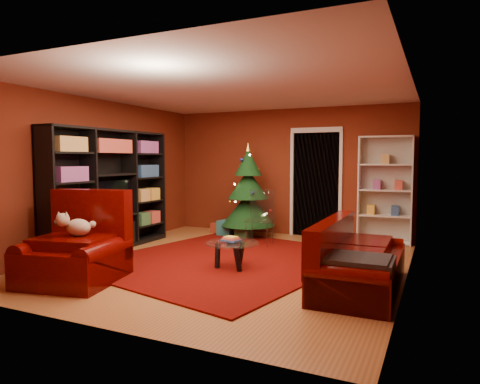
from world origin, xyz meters
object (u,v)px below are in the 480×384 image
at_px(sofa, 361,254).
at_px(coffee_table, 232,255).
at_px(media_unit, 110,190).
at_px(gift_box_red, 217,228).
at_px(gift_box_teal, 227,228).
at_px(acrylic_chair, 260,220).
at_px(rug, 226,260).
at_px(white_bookshelf, 385,190).
at_px(gift_box_green, 244,232).
at_px(armchair, 73,246).
at_px(christmas_tree, 248,191).
at_px(dog, 79,227).

xyz_separation_m(sofa, coffee_table, (-1.81, 0.16, -0.22)).
bearing_deg(media_unit, gift_box_red, 69.07).
relative_size(media_unit, gift_box_teal, 8.54).
bearing_deg(sofa, acrylic_chair, 47.59).
relative_size(rug, gift_box_red, 18.09).
bearing_deg(rug, white_bookshelf, 49.81).
height_order(media_unit, gift_box_green, media_unit).
xyz_separation_m(media_unit, armchair, (0.93, -1.72, -0.56)).
bearing_deg(christmas_tree, white_bookshelf, 9.89).
height_order(rug, gift_box_teal, gift_box_teal).
distance_m(armchair, dog, 0.24).
bearing_deg(sofa, rug, 73.57).
bearing_deg(media_unit, white_bookshelf, 31.60).
bearing_deg(gift_box_red, christmas_tree, -10.05).
relative_size(rug, gift_box_teal, 12.11).
height_order(gift_box_green, sofa, sofa).
bearing_deg(gift_box_green, christmas_tree, 90.15).
xyz_separation_m(media_unit, white_bookshelf, (4.22, 2.59, -0.04)).
xyz_separation_m(white_bookshelf, dog, (-3.25, -4.25, -0.29)).
relative_size(gift_box_red, armchair, 0.18).
distance_m(gift_box_teal, white_bookshelf, 3.16).
distance_m(christmas_tree, acrylic_chair, 1.01).
height_order(media_unit, coffee_table, media_unit).
distance_m(media_unit, christmas_tree, 2.71).
relative_size(christmas_tree, sofa, 0.97).
relative_size(gift_box_teal, acrylic_chair, 0.34).
xyz_separation_m(gift_box_red, acrylic_chair, (1.32, -0.85, 0.35)).
relative_size(gift_box_green, white_bookshelf, 0.13).
bearing_deg(armchair, gift_box_red, 78.89).
distance_m(rug, media_unit, 2.40).
distance_m(media_unit, armchair, 2.04).
xyz_separation_m(rug, media_unit, (-2.16, -0.15, 1.02)).
distance_m(media_unit, gift_box_red, 2.61).
bearing_deg(dog, armchair, -135.00).
distance_m(gift_box_red, coffee_table, 3.04).
bearing_deg(dog, white_bookshelf, 40.68).
bearing_deg(rug, dog, -123.35).
height_order(rug, sofa, sofa).
distance_m(christmas_tree, sofa, 3.74).
xyz_separation_m(christmas_tree, armchair, (-0.72, -3.87, -0.45)).
distance_m(sofa, acrylic_chair, 2.82).
height_order(gift_box_green, dog, dog).
relative_size(christmas_tree, white_bookshelf, 0.93).
bearing_deg(gift_box_green, gift_box_red, 154.98).
bearing_deg(gift_box_teal, coffee_table, -61.74).
xyz_separation_m(christmas_tree, gift_box_teal, (-0.43, -0.09, -0.77)).
height_order(gift_box_teal, sofa, sofa).
bearing_deg(media_unit, armchair, -61.51).
height_order(rug, christmas_tree, christmas_tree).
height_order(christmas_tree, sofa, christmas_tree).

